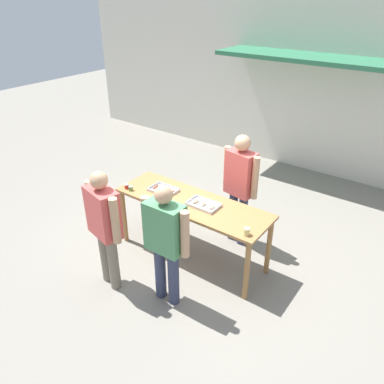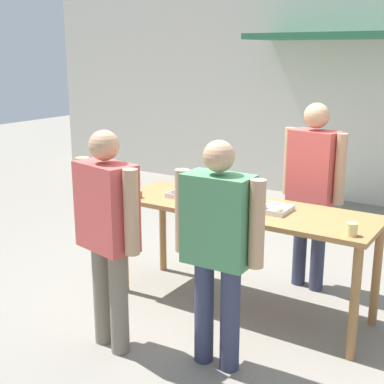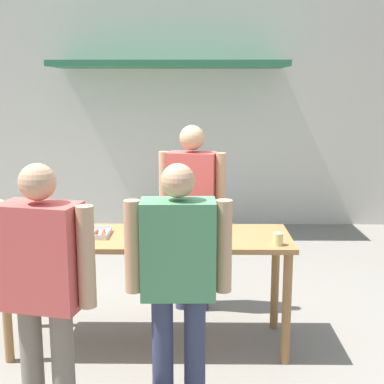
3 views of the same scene
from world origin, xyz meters
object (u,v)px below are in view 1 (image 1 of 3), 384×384
food_tray_buns (203,204)px  person_server_behind_table (240,181)px  condiment_jar_mustard (127,186)px  food_tray_sausages (164,190)px  condiment_jar_ketchup (131,188)px  person_customer_holding_hotdog (104,222)px  beer_cup (247,231)px  person_customer_with_cup (165,237)px

food_tray_buns → person_server_behind_table: person_server_behind_table is taller
condiment_jar_mustard → person_server_behind_table: person_server_behind_table is taller
food_tray_sausages → condiment_jar_mustard: (-0.49, -0.26, 0.02)m
condiment_jar_mustard → person_server_behind_table: bearing=36.3°
food_tray_sausages → condiment_jar_ketchup: bearing=-146.2°
person_server_behind_table → person_customer_holding_hotdog: bearing=-104.8°
food_tray_buns → beer_cup: beer_cup is taller
condiment_jar_mustard → person_customer_with_cup: 1.42m
food_tray_sausages → beer_cup: size_ratio=4.30×
food_tray_buns → person_customer_holding_hotdog: person_customer_holding_hotdog is taller
person_server_behind_table → person_customer_with_cup: 1.62m
beer_cup → person_customer_holding_hotdog: 1.75m
person_customer_holding_hotdog → person_customer_with_cup: person_customer_holding_hotdog is taller
condiment_jar_mustard → person_customer_holding_hotdog: bearing=-61.2°
condiment_jar_ketchup → condiment_jar_mustard: bearing=175.3°
condiment_jar_mustard → beer_cup: bearing=0.2°
person_customer_with_cup → person_server_behind_table: bearing=-93.8°
condiment_jar_ketchup → person_customer_with_cup: 1.34m
food_tray_buns → condiment_jar_mustard: 1.22m
food_tray_buns → person_server_behind_table: bearing=78.3°
beer_cup → person_server_behind_table: size_ratio=0.05×
food_tray_sausages → person_customer_with_cup: size_ratio=0.24×
food_tray_buns → condiment_jar_mustard: bearing=-167.7°
food_tray_sausages → food_tray_buns: 0.70m
beer_cup → person_customer_with_cup: 0.97m
condiment_jar_ketchup → beer_cup: (1.90, 0.01, 0.01)m
beer_cup → person_customer_with_cup: (-0.72, -0.65, -0.01)m
condiment_jar_ketchup → person_customer_with_cup: size_ratio=0.04×
food_tray_sausages → food_tray_buns: size_ratio=0.92×
food_tray_buns → person_customer_with_cup: size_ratio=0.27×
person_customer_holding_hotdog → condiment_jar_mustard: bearing=-48.5°
beer_cup → food_tray_sausages: bearing=170.5°
person_server_behind_table → person_customer_holding_hotdog: person_server_behind_table is taller
condiment_jar_ketchup → person_customer_holding_hotdog: bearing=-65.8°
condiment_jar_ketchup → food_tray_sausages: bearing=33.8°
food_tray_buns → person_server_behind_table: size_ratio=0.25×
person_server_behind_table → person_customer_with_cup: person_server_behind_table is taller
food_tray_buns → condiment_jar_mustard: condiment_jar_mustard is taller
food_tray_buns → person_customer_holding_hotdog: size_ratio=0.26×
beer_cup → person_server_behind_table: (-0.65, 0.98, 0.07)m
person_customer_with_cup → beer_cup: bearing=-139.6°
food_tray_buns → condiment_jar_mustard: size_ratio=6.42×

